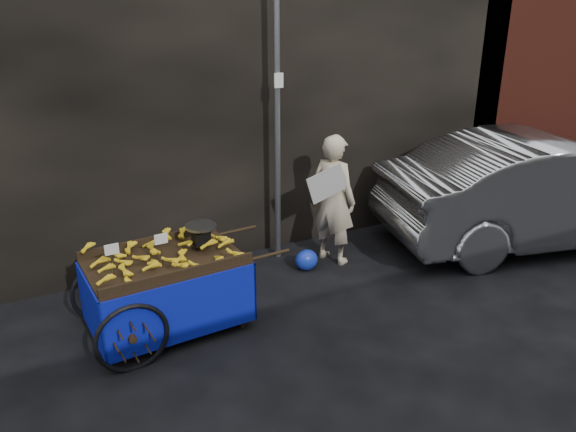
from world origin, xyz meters
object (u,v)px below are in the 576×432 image
vendor (334,199)px  plastic_bag (307,260)px  parked_car (547,189)px  banana_cart (160,268)px

vendor → plastic_bag: 0.87m
vendor → parked_car: size_ratio=0.36×
banana_cart → plastic_bag: 2.19m
vendor → parked_car: (3.07, -0.84, -0.09)m
banana_cart → plastic_bag: size_ratio=7.18×
plastic_bag → parked_car: 3.66m
vendor → parked_car: 3.18m
banana_cart → parked_car: size_ratio=0.46×
plastic_bag → vendor: bearing=13.4°
parked_car → vendor: bearing=88.4°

